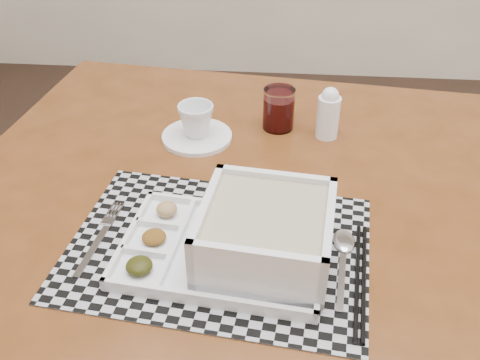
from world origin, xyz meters
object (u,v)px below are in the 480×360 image
Objects in this scene: dining_table at (236,241)px; cup at (196,120)px; serving_tray at (255,238)px; juice_glass at (279,110)px; creamer_bottle at (328,113)px.

cup is (-0.10, 0.22, 0.13)m from dining_table.
cup is (-0.15, 0.35, 0.00)m from serving_tray.
juice_glass is 0.80× the size of creamer_bottle.
creamer_bottle is (0.10, -0.03, 0.01)m from juice_glass.
serving_tray is at bearing -54.38° from cup.
serving_tray is 3.79× the size of juice_glass.
dining_table is 13.23× the size of juice_glass.
dining_table is 10.61× the size of creamer_bottle.
juice_glass is at bearing 76.90° from dining_table.
cup is 0.66× the size of creamer_bottle.
cup is 0.82× the size of juice_glass.
dining_table is at bearing -103.10° from juice_glass.
juice_glass is (0.03, 0.42, -0.00)m from serving_tray.
dining_table is at bearing -123.59° from creamer_bottle.
dining_table is 16.05× the size of cup.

